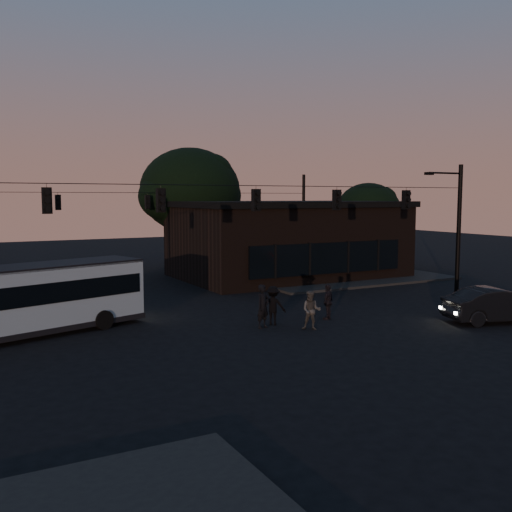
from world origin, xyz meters
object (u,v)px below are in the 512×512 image
pedestrian_c (328,302)px  pedestrian_a (263,306)px  bus (20,298)px  pedestrian_b (311,310)px  car (498,305)px  building (287,239)px  pedestrian_d (273,306)px

pedestrian_c → pedestrian_a: bearing=-32.8°
bus → pedestrian_b: bus is taller
bus → pedestrian_a: 10.00m
car → pedestrian_c: bearing=74.0°
building → pedestrian_c: size_ratio=9.23×
bus → car: 20.73m
pedestrian_a → pedestrian_c: 3.52m
car → pedestrian_d: pedestrian_d is taller
pedestrian_b → pedestrian_c: size_ratio=1.01×
bus → car: bus is taller
pedestrian_c → pedestrian_b: bearing=2.3°
pedestrian_a → pedestrian_d: 0.74m
building → pedestrian_d: building is taller
pedestrian_a → pedestrian_c: bearing=-20.1°
pedestrian_a → pedestrian_d: pedestrian_a is taller
pedestrian_c → bus: bearing=-47.8°
car → pedestrian_a: pedestrian_a is taller
building → car: bearing=-88.4°
pedestrian_d → pedestrian_c: bearing=-148.8°
bus → pedestrian_c: bus is taller
pedestrian_a → bus: bearing=139.6°
car → pedestrian_a: (-9.93, 4.10, 0.16)m
building → pedestrian_b: bearing=-117.9°
pedestrian_c → building: bearing=-148.4°
pedestrian_b → pedestrian_d: 1.87m
pedestrian_b → pedestrian_d: size_ratio=0.97×
pedestrian_a → pedestrian_d: size_ratio=1.09×
pedestrian_a → pedestrian_c: size_ratio=1.14×
bus → pedestrian_c: 13.36m
pedestrian_a → pedestrian_b: size_ratio=1.12×
building → pedestrian_d: 15.92m
car → pedestrian_d: size_ratio=2.77×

